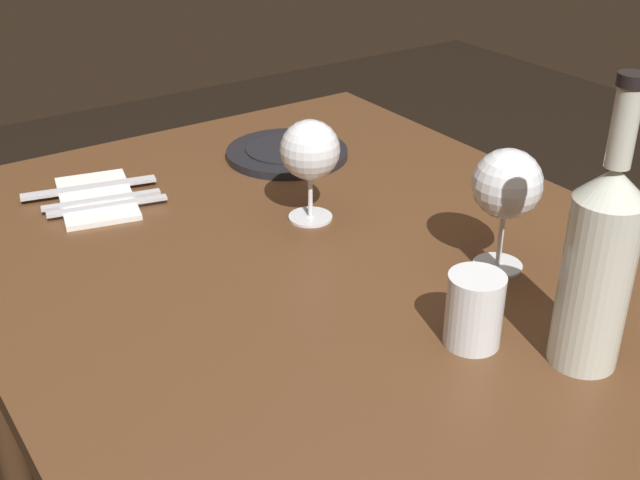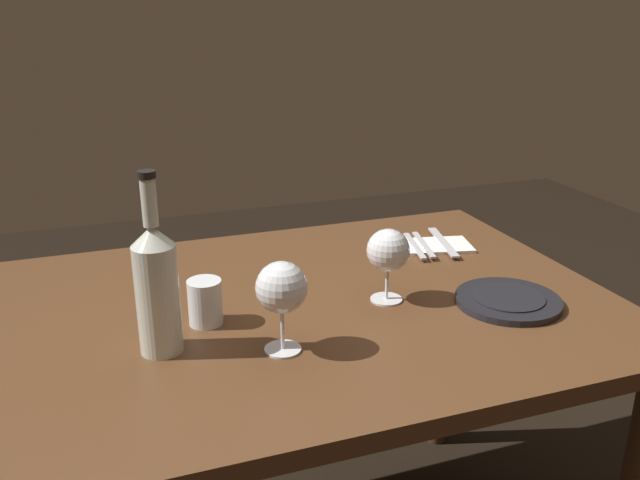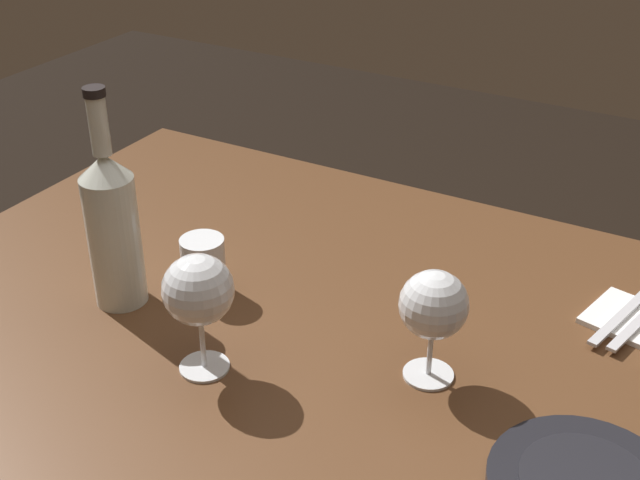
% 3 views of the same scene
% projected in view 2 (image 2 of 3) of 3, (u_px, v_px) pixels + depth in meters
% --- Properties ---
extents(dining_table, '(1.30, 0.90, 0.74)m').
position_uv_depth(dining_table, '(296.00, 342.00, 1.40)').
color(dining_table, '#56351E').
rests_on(dining_table, ground).
extents(wine_glass_left, '(0.09, 0.09, 0.15)m').
position_uv_depth(wine_glass_left, '(388.00, 252.00, 1.34)').
color(wine_glass_left, white).
rests_on(wine_glass_left, dining_table).
extents(wine_glass_right, '(0.09, 0.09, 0.17)m').
position_uv_depth(wine_glass_right, '(282.00, 289.00, 1.14)').
color(wine_glass_right, white).
rests_on(wine_glass_right, dining_table).
extents(wine_bottle, '(0.08, 0.08, 0.33)m').
position_uv_depth(wine_bottle, '(157.00, 286.00, 1.14)').
color(wine_bottle, silver).
rests_on(wine_bottle, dining_table).
extents(water_tumbler, '(0.07, 0.07, 0.09)m').
position_uv_depth(water_tumbler, '(205.00, 305.00, 1.27)').
color(water_tumbler, white).
rests_on(water_tumbler, dining_table).
extents(dinner_plate, '(0.21, 0.21, 0.02)m').
position_uv_depth(dinner_plate, '(508.00, 300.00, 1.36)').
color(dinner_plate, black).
rests_on(dinner_plate, dining_table).
extents(folded_napkin, '(0.21, 0.15, 0.01)m').
position_uv_depth(folded_napkin, '(432.00, 246.00, 1.67)').
color(folded_napkin, white).
rests_on(folded_napkin, dining_table).
extents(fork_inner, '(0.05, 0.18, 0.00)m').
position_uv_depth(fork_inner, '(424.00, 245.00, 1.66)').
color(fork_inner, silver).
rests_on(fork_inner, folded_napkin).
extents(fork_outer, '(0.05, 0.18, 0.00)m').
position_uv_depth(fork_outer, '(415.00, 246.00, 1.65)').
color(fork_outer, silver).
rests_on(fork_outer, folded_napkin).
extents(table_knife, '(0.07, 0.21, 0.00)m').
position_uv_depth(table_knife, '(443.00, 242.00, 1.68)').
color(table_knife, silver).
rests_on(table_knife, folded_napkin).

